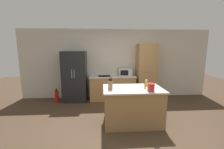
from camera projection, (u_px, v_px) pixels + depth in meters
name	position (u px, v px, depth m)	size (l,w,h in m)	color
ground_plane	(125.00, 126.00, 3.71)	(14.00, 14.00, 0.00)	#423021
wall_back	(116.00, 64.00, 5.78)	(7.20, 0.06, 2.60)	beige
refrigerator	(75.00, 76.00, 5.39)	(0.84, 0.68, 1.80)	black
back_counter	(112.00, 88.00, 5.59)	(1.69, 0.64, 0.89)	#9E7547
pantry_cabinet	(146.00, 72.00, 5.56)	(0.67, 0.64, 2.05)	#9E7547
kitchen_island	(132.00, 106.00, 3.80)	(1.47, 0.94, 0.92)	#9E7547
microwave	(125.00, 72.00, 5.60)	(0.47, 0.41, 0.26)	#B2B5B7
knife_block	(110.00, 85.00, 3.56)	(0.10, 0.09, 0.30)	#9E7547
spice_bottle_tall_dark	(148.00, 85.00, 3.78)	(0.04, 0.04, 0.13)	#337033
spice_bottle_short_red	(146.00, 83.00, 3.90)	(0.06, 0.06, 0.17)	gold
spice_bottle_amber_oil	(145.00, 85.00, 3.65)	(0.04, 0.04, 0.18)	gold
spice_bottle_green_herb	(151.00, 84.00, 3.90)	(0.05, 0.05, 0.10)	#563319
kettle	(151.00, 87.00, 3.41)	(0.16, 0.16, 0.21)	#B72D28
fire_extinguisher	(57.00, 96.00, 5.31)	(0.13, 0.13, 0.49)	red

